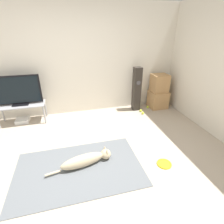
# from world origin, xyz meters

# --- Properties ---
(ground_plane) EXTENTS (12.00, 12.00, 0.00)m
(ground_plane) POSITION_xyz_m (0.00, 0.00, 0.00)
(ground_plane) COLOR #B2A38E
(wall_back) EXTENTS (8.00, 0.06, 2.55)m
(wall_back) POSITION_xyz_m (0.00, 2.10, 1.27)
(wall_back) COLOR silver
(wall_back) RESTS_ON ground_plane
(area_rug) EXTENTS (1.94, 1.21, 0.01)m
(area_rug) POSITION_xyz_m (-0.17, -0.04, 0.01)
(area_rug) COLOR slate
(area_rug) RESTS_ON ground_plane
(dog) EXTENTS (1.04, 0.32, 0.22)m
(dog) POSITION_xyz_m (-0.04, 0.02, 0.11)
(dog) COLOR beige
(dog) RESTS_ON area_rug
(frisbee) EXTENTS (0.23, 0.23, 0.03)m
(frisbee) POSITION_xyz_m (1.17, -0.29, 0.01)
(frisbee) COLOR yellow
(frisbee) RESTS_ON ground_plane
(cardboard_box_lower) EXTENTS (0.46, 0.42, 0.45)m
(cardboard_box_lower) POSITION_xyz_m (2.14, 1.80, 0.23)
(cardboard_box_lower) COLOR tan
(cardboard_box_lower) RESTS_ON ground_plane
(cardboard_box_upper) EXTENTS (0.40, 0.37, 0.45)m
(cardboard_box_upper) POSITION_xyz_m (2.14, 1.81, 0.68)
(cardboard_box_upper) COLOR tan
(cardboard_box_upper) RESTS_ON cardboard_box_lower
(floor_speaker) EXTENTS (0.19, 0.19, 1.13)m
(floor_speaker) POSITION_xyz_m (1.51, 1.81, 0.56)
(floor_speaker) COLOR #2D2823
(floor_speaker) RESTS_ON ground_plane
(tv_stand) EXTENTS (1.00, 0.42, 0.44)m
(tv_stand) POSITION_xyz_m (-1.26, 1.81, 0.39)
(tv_stand) COLOR #A8A8AD
(tv_stand) RESTS_ON ground_plane
(tv) EXTENTS (0.95, 0.20, 0.66)m
(tv) POSITION_xyz_m (-1.26, 1.81, 0.77)
(tv) COLOR black
(tv) RESTS_ON tv_stand
(tennis_ball_by_boxes) EXTENTS (0.07, 0.07, 0.07)m
(tennis_ball_by_boxes) POSITION_xyz_m (1.58, 1.62, 0.03)
(tennis_ball_by_boxes) COLOR #C6E033
(tennis_ball_by_boxes) RESTS_ON ground_plane
(tennis_ball_near_speaker) EXTENTS (0.07, 0.07, 0.07)m
(tennis_ball_near_speaker) POSITION_xyz_m (1.58, 1.48, 0.03)
(tennis_ball_near_speaker) COLOR #C6E033
(tennis_ball_near_speaker) RESTS_ON ground_plane
(tennis_ball_loose_on_carpet) EXTENTS (0.07, 0.07, 0.07)m
(tennis_ball_loose_on_carpet) POSITION_xyz_m (1.85, 1.79, 0.03)
(tennis_ball_loose_on_carpet) COLOR #C6E033
(tennis_ball_loose_on_carpet) RESTS_ON ground_plane
(game_console) EXTENTS (0.29, 0.29, 0.08)m
(game_console) POSITION_xyz_m (-1.31, 1.83, 0.04)
(game_console) COLOR white
(game_console) RESTS_ON ground_plane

